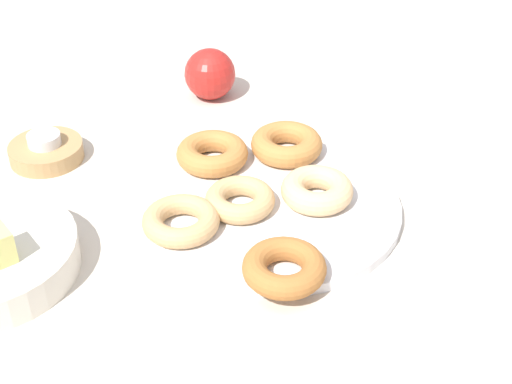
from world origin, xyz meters
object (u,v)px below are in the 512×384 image
(donut_plate, at_px, (275,207))
(donut_2, at_px, (240,200))
(donut_3, at_px, (284,268))
(candle_holder, at_px, (46,152))
(donut_4, at_px, (317,190))
(tealight, at_px, (44,139))
(donut_0, at_px, (181,221))
(donut_1, at_px, (214,153))
(apple, at_px, (210,74))
(donut_5, at_px, (287,144))

(donut_plate, height_order, donut_2, donut_2)
(donut_3, distance_m, candle_holder, 0.39)
(donut_plate, relative_size, donut_4, 3.48)
(donut_2, relative_size, tealight, 1.90)
(donut_2, xyz_separation_m, tealight, (0.27, 0.11, 0.01))
(donut_0, relative_size, donut_3, 1.00)
(donut_0, xyz_separation_m, candle_holder, (0.25, 0.03, -0.01))
(donut_1, bearing_deg, apple, -37.52)
(donut_0, distance_m, apple, 0.34)
(candle_holder, bearing_deg, donut_5, -133.20)
(candle_holder, relative_size, apple, 1.26)
(donut_2, bearing_deg, donut_plate, -118.07)
(donut_2, xyz_separation_m, donut_4, (-0.05, -0.08, 0.00))
(apple, bearing_deg, donut_3, 151.18)
(donut_4, xyz_separation_m, apple, (0.31, -0.09, 0.01))
(donut_plate, bearing_deg, tealight, 26.84)
(donut_2, bearing_deg, donut_5, -67.96)
(donut_2, relative_size, donut_5, 0.89)
(candle_holder, bearing_deg, donut_3, -170.93)
(donut_plate, distance_m, candle_holder, 0.32)
(candle_holder, bearing_deg, donut_2, -158.02)
(donut_0, xyz_separation_m, tealight, (0.25, 0.03, 0.01))
(donut_0, relative_size, donut_2, 1.07)
(donut_1, bearing_deg, candle_holder, 41.15)
(donut_0, bearing_deg, donut_plate, -106.50)
(donut_0, height_order, donut_5, donut_5)
(donut_1, bearing_deg, tealight, 41.15)
(donut_1, xyz_separation_m, donut_4, (-0.15, -0.04, 0.00))
(donut_plate, bearing_deg, donut_0, 73.50)
(donut_0, distance_m, donut_3, 0.14)
(donut_plate, bearing_deg, donut_3, 141.13)
(donut_2, bearing_deg, donut_1, -22.66)
(donut_2, height_order, donut_5, donut_5)
(donut_4, bearing_deg, donut_plate, 55.00)
(donut_4, xyz_separation_m, donut_5, (0.10, -0.04, 0.00))
(donut_0, height_order, donut_4, donut_4)
(donut_plate, distance_m, donut_2, 0.05)
(donut_2, xyz_separation_m, candle_holder, (0.27, 0.11, -0.01))
(donut_plate, height_order, donut_1, donut_1)
(donut_plate, xyz_separation_m, donut_0, (0.03, 0.11, 0.02))
(donut_5, bearing_deg, donut_2, 112.04)
(donut_1, height_order, donut_3, donut_1)
(donut_1, distance_m, candle_holder, 0.23)
(donut_0, height_order, donut_2, same)
(donut_2, xyz_separation_m, donut_3, (-0.12, 0.05, 0.00))
(donut_4, bearing_deg, donut_5, -24.34)
(donut_4, height_order, donut_5, same)
(donut_plate, height_order, donut_4, donut_4)
(donut_5, xyz_separation_m, tealight, (0.22, 0.23, 0.00))
(donut_3, height_order, donut_4, donut_4)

